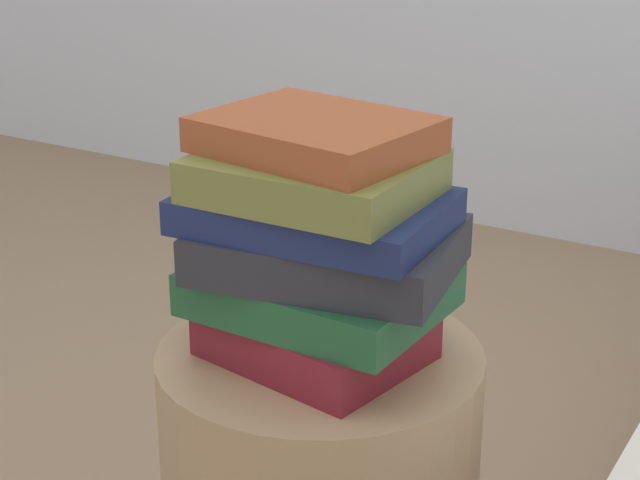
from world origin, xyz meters
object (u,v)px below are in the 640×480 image
at_px(book_charcoal, 327,250).
at_px(book_rust, 317,134).
at_px(book_maroon, 314,334).
at_px(book_navy, 316,211).
at_px(book_forest, 320,287).
at_px(book_olive, 312,175).

height_order(book_charcoal, book_rust, book_rust).
relative_size(book_maroon, book_navy, 0.81).
relative_size(book_forest, book_charcoal, 0.96).
xyz_separation_m(book_maroon, book_forest, (-0.00, 0.01, 0.05)).
distance_m(book_forest, book_rust, 0.18).
bearing_deg(book_forest, book_navy, -80.77).
xyz_separation_m(book_charcoal, book_rust, (-0.02, 0.00, 0.13)).
distance_m(book_forest, book_olive, 0.14).
distance_m(book_maroon, book_forest, 0.05).
distance_m(book_maroon, book_rust, 0.23).
relative_size(book_navy, book_rust, 1.22).
bearing_deg(book_maroon, book_rust, 118.81).
bearing_deg(book_charcoal, book_maroon, -157.06).
xyz_separation_m(book_charcoal, book_navy, (-0.01, -0.01, 0.04)).
xyz_separation_m(book_navy, book_olive, (-0.00, -0.00, 0.04)).
relative_size(book_olive, book_rust, 1.04).
xyz_separation_m(book_navy, book_rust, (-0.00, 0.01, 0.08)).
height_order(book_forest, book_rust, book_rust).
distance_m(book_navy, book_rust, 0.08).
height_order(book_maroon, book_rust, book_rust).
relative_size(book_maroon, book_forest, 0.85).
bearing_deg(book_forest, book_rust, -134.92).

